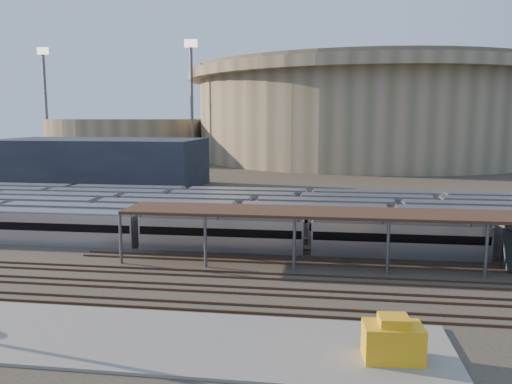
{
  "coord_description": "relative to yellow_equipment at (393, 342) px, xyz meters",
  "views": [
    {
      "loc": [
        11.88,
        -44.36,
        14.27
      ],
      "look_at": [
        4.01,
        12.0,
        5.85
      ],
      "focal_mm": 35.0,
      "sensor_mm": 36.0,
      "label": 1
    }
  ],
  "objects": [
    {
      "name": "apron",
      "position": [
        -21.02,
        0.87,
        -1.17
      ],
      "size": [
        50.0,
        9.0,
        0.2
      ],
      "primitive_type": "cube",
      "color": "gray",
      "rests_on": "ground"
    },
    {
      "name": "yellow_equipment",
      "position": [
        0.0,
        0.0,
        0.0
      ],
      "size": [
        3.55,
        2.36,
        2.13
      ],
      "primitive_type": "cube",
      "rotation": [
        0.0,
        0.0,
        0.07
      ],
      "color": "gold",
      "rests_on": "apron"
    },
    {
      "name": "floodlight_1",
      "position": [
        -101.02,
        135.87,
        19.38
      ],
      "size": [
        4.0,
        1.0,
        38.4
      ],
      "color": "#57565B",
      "rests_on": "ground"
    },
    {
      "name": "service_building",
      "position": [
        -51.02,
        70.87,
        3.73
      ],
      "size": [
        42.0,
        20.0,
        10.0
      ],
      "primitive_type": "cube",
      "color": "#1E232D",
      "rests_on": "ground"
    },
    {
      "name": "empty_tracks",
      "position": [
        -16.02,
        10.87,
        -1.18
      ],
      "size": [
        170.0,
        9.62,
        0.18
      ],
      "color": "#4C3323",
      "rests_on": "ground"
    },
    {
      "name": "inspection_shed",
      "position": [
        5.98,
        19.87,
        3.72
      ],
      "size": [
        60.3,
        6.0,
        5.3
      ],
      "color": "#57565B",
      "rests_on": "ground"
    },
    {
      "name": "ground",
      "position": [
        -16.02,
        15.87,
        -1.27
      ],
      "size": [
        420.0,
        420.0,
        0.0
      ],
      "primitive_type": "plane",
      "color": "#383026",
      "rests_on": "ground"
    },
    {
      "name": "stadium",
      "position": [
        8.98,
        155.87,
        15.2
      ],
      "size": [
        124.0,
        124.0,
        32.5
      ],
      "color": "gray",
      "rests_on": "ground"
    },
    {
      "name": "secondary_arena",
      "position": [
        -76.02,
        145.87,
        5.73
      ],
      "size": [
        56.0,
        56.0,
        14.0
      ],
      "primitive_type": "cylinder",
      "color": "gray",
      "rests_on": "ground"
    },
    {
      "name": "subway_trains",
      "position": [
        -15.4,
        34.37,
        0.53
      ],
      "size": [
        130.8,
        23.9,
        3.6
      ],
      "color": "#B0B1B5",
      "rests_on": "ground"
    },
    {
      "name": "floodlight_3",
      "position": [
        -26.02,
        175.87,
        19.38
      ],
      "size": [
        4.0,
        1.0,
        38.4
      ],
      "color": "#57565B",
      "rests_on": "ground"
    },
    {
      "name": "floodlight_0",
      "position": [
        -46.02,
        125.87,
        19.38
      ],
      "size": [
        4.0,
        1.0,
        38.4
      ],
      "color": "#57565B",
      "rests_on": "ground"
    }
  ]
}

